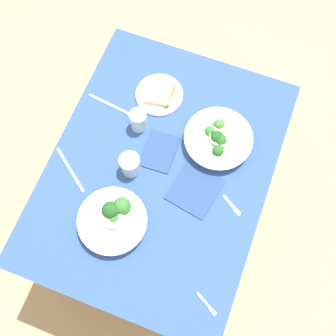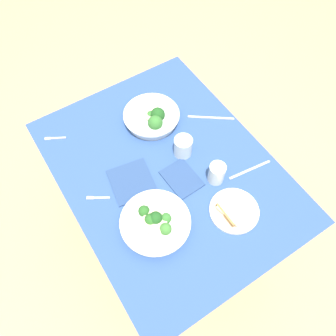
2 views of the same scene
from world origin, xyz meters
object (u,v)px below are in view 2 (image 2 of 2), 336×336
at_px(fork_by_near_bowl, 54,138).
at_px(napkin_folded_lower, 132,181).
at_px(water_glass_center, 217,173).
at_px(napkin_folded_upper, 182,178).
at_px(water_glass_side, 183,147).
at_px(table_knife_right, 211,118).
at_px(broccoli_bowl_far, 153,117).
at_px(bread_side_plate, 234,210).
at_px(broccoli_bowl_near, 155,223).
at_px(table_knife_left, 250,170).
at_px(fork_by_far_bowl, 97,198).

relative_size(fork_by_near_bowl, napkin_folded_lower, 0.49).
bearing_deg(fork_by_near_bowl, water_glass_center, 160.02).
bearing_deg(napkin_folded_upper, fork_by_near_bowl, -142.70).
xyz_separation_m(water_glass_side, table_knife_right, (-0.09, 0.22, -0.04)).
xyz_separation_m(broccoli_bowl_far, bread_side_plate, (0.56, 0.03, -0.02)).
distance_m(broccoli_bowl_far, broccoli_bowl_near, 0.51).
bearing_deg(napkin_folded_upper, water_glass_center, 56.89).
relative_size(water_glass_side, napkin_folded_lower, 0.52).
height_order(water_glass_side, table_knife_left, water_glass_side).
height_order(napkin_folded_upper, napkin_folded_lower, same).
bearing_deg(table_knife_right, fork_by_near_bowl, 13.15).
bearing_deg(bread_side_plate, broccoli_bowl_far, -176.44).
relative_size(table_knife_left, napkin_folded_lower, 1.11).
bearing_deg(bread_side_plate, napkin_folded_upper, -159.04).
xyz_separation_m(water_glass_center, napkin_folded_lower, (-0.18, -0.30, -0.04)).
bearing_deg(table_knife_left, napkin_folded_upper, 162.56).
xyz_separation_m(water_glass_center, napkin_folded_upper, (-0.08, -0.12, -0.04)).
bearing_deg(table_knife_right, water_glass_center, 93.25).
bearing_deg(table_knife_left, bread_side_plate, -140.24).
distance_m(broccoli_bowl_far, table_knife_right, 0.27).
relative_size(broccoli_bowl_far, fork_by_near_bowl, 2.90).
distance_m(broccoli_bowl_far, water_glass_side, 0.22).
relative_size(broccoli_bowl_far, bread_side_plate, 1.30).
bearing_deg(broccoli_bowl_near, fork_by_near_bowl, -164.59).
bearing_deg(table_knife_right, broccoli_bowl_far, 9.05).
distance_m(bread_side_plate, fork_by_near_bowl, 0.85).
height_order(broccoli_bowl_far, fork_by_near_bowl, broccoli_bowl_far).
bearing_deg(napkin_folded_upper, table_knife_left, 65.46).
bearing_deg(napkin_folded_lower, bread_side_plate, 39.18).
bearing_deg(table_knife_right, napkin_folded_upper, 69.87).
bearing_deg(napkin_folded_lower, water_glass_center, 59.56).
distance_m(broccoli_bowl_far, water_glass_center, 0.40).
bearing_deg(broccoli_bowl_near, water_glass_side, 129.04).
distance_m(table_knife_left, napkin_folded_upper, 0.29).
relative_size(table_knife_right, napkin_folded_upper, 1.33).
xyz_separation_m(broccoli_bowl_near, napkin_folded_upper, (-0.12, 0.20, -0.03)).
bearing_deg(broccoli_bowl_far, bread_side_plate, 3.56).
distance_m(broccoli_bowl_far, table_knife_left, 0.49).
distance_m(fork_by_near_bowl, napkin_folded_upper, 0.61).
height_order(fork_by_near_bowl, napkin_folded_upper, napkin_folded_upper).
bearing_deg(fork_by_near_bowl, table_knife_left, 165.47).
xyz_separation_m(fork_by_far_bowl, napkin_folded_upper, (0.11, 0.34, 0.00)).
xyz_separation_m(broccoli_bowl_far, table_knife_left, (0.44, 0.21, -0.03)).
bearing_deg(fork_by_far_bowl, bread_side_plate, 173.45).
bearing_deg(fork_by_near_bowl, fork_by_far_bowl, 123.38).
xyz_separation_m(table_knife_left, napkin_folded_upper, (-0.12, -0.27, 0.00)).
xyz_separation_m(bread_side_plate, fork_by_near_bowl, (-0.72, -0.46, -0.01)).
distance_m(bread_side_plate, fork_by_far_bowl, 0.55).
xyz_separation_m(broccoli_bowl_far, napkin_folded_lower, (0.22, -0.24, -0.03)).
height_order(broccoli_bowl_far, bread_side_plate, broccoli_bowl_far).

